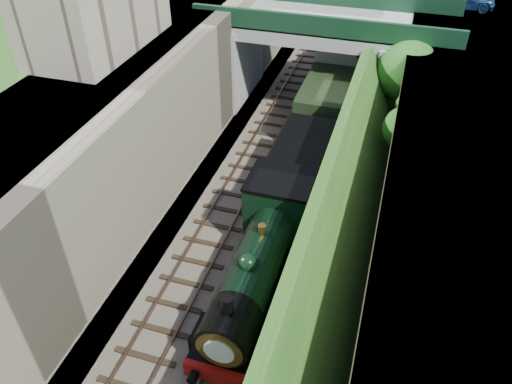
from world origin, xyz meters
TOP-DOWN VIEW (x-y plane):
  - trackbed at (0.00, 20.00)m, footprint 10.00×90.00m
  - retaining_wall at (-5.50, 20.00)m, footprint 1.00×90.00m
  - street_plateau_left at (-9.00, 20.00)m, footprint 6.00×90.00m
  - street_plateau_right at (9.50, 20.00)m, footprint 8.00×90.00m
  - embankment_slope at (4.97, 19.57)m, footprint 4.66×90.00m
  - track_left at (-2.00, 20.00)m, footprint 2.50×90.00m
  - track_right at (1.20, 20.00)m, footprint 2.50×90.00m
  - road_bridge at (0.94, 24.00)m, footprint 16.00×6.40m
  - building_near at (-9.50, 14.00)m, footprint 4.00×8.00m
  - tree at (5.91, 20.62)m, footprint 3.60×3.80m
  - locomotive at (1.20, 6.61)m, footprint 3.10×10.22m
  - tender at (1.20, 13.97)m, footprint 2.70×6.00m
  - coach_front at (1.20, 26.57)m, footprint 2.90×18.00m

SIDE VIEW (x-z plane):
  - trackbed at x=0.00m, z-range 0.00..0.20m
  - track_left at x=-2.00m, z-range 0.15..0.35m
  - track_right at x=1.20m, z-range 0.15..0.35m
  - tender at x=1.20m, z-range 0.09..3.14m
  - locomotive at x=1.20m, z-range -0.02..3.81m
  - coach_front at x=1.20m, z-range 0.20..3.90m
  - embankment_slope at x=4.97m, z-range -0.48..5.91m
  - street_plateau_right at x=9.50m, z-range 0.00..6.25m
  - retaining_wall at x=-5.50m, z-range 0.00..7.00m
  - street_plateau_left at x=-9.00m, z-range 0.00..7.00m
  - road_bridge at x=0.94m, z-range 0.45..7.70m
  - tree at x=5.91m, z-range 1.35..7.95m
  - building_near at x=-9.50m, z-range 7.00..11.00m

